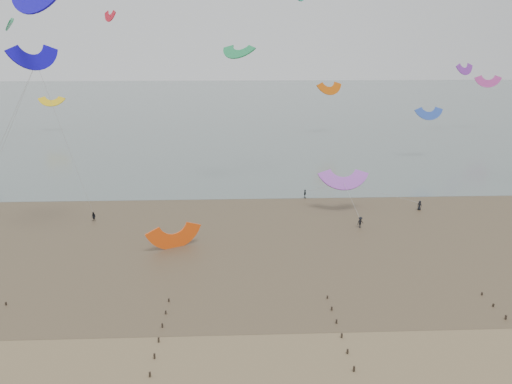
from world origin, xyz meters
TOP-DOWN VIEW (x-y plane):
  - ground at (0.00, 0.00)m, footprint 500.00×500.00m
  - sea_and_shore at (-4.08, 34.40)m, footprint 500.00×665.00m
  - kitesurfers at (24.61, 46.16)m, footprint 136.42×24.21m
  - grounded_kite at (-15.09, 27.58)m, footprint 8.42×7.76m
  - kites_airborne at (-11.01, 90.10)m, footprint 234.79×119.54m

SIDE VIEW (x-z plane):
  - ground at x=0.00m, z-range 0.00..0.00m
  - grounded_kite at x=-15.09m, z-range -1.86..1.86m
  - sea_and_shore at x=-4.08m, z-range -0.01..0.02m
  - kitesurfers at x=24.61m, z-range -0.06..1.74m
  - kites_airborne at x=-11.01m, z-range 1.81..39.55m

